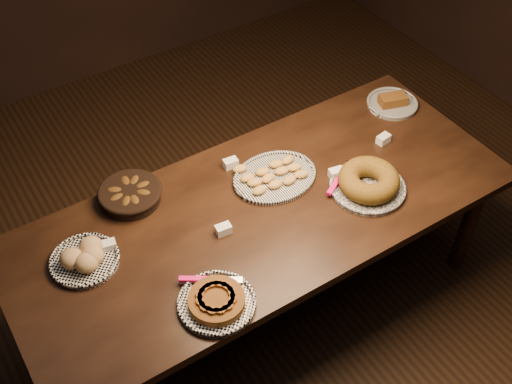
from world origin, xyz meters
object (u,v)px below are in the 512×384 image
bundt_cake_plate (368,182)px  buffet_table (263,219)px  madeleine_platter (274,176)px  apple_tart_plate (216,301)px

bundt_cake_plate → buffet_table: bearing=154.0°
madeleine_platter → bundt_cake_plate: size_ratio=1.09×
bundt_cake_plate → madeleine_platter: bearing=131.0°
bundt_cake_plate → apple_tart_plate: bearing=-176.3°
buffet_table → madeleine_platter: bearing=42.4°
buffet_table → madeleine_platter: 0.22m
apple_tart_plate → bundt_cake_plate: size_ratio=0.91×
apple_tart_plate → madeleine_platter: 0.77m
apple_tart_plate → bundt_cake_plate: bearing=-5.2°
buffet_table → madeleine_platter: (0.15, 0.14, 0.09)m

